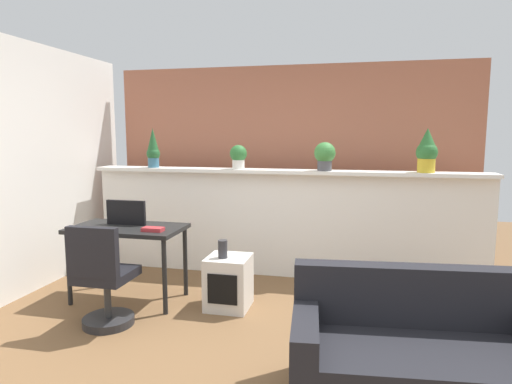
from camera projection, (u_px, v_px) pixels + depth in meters
ground_plane at (236, 358)px, 3.28m from camera, size 12.00×12.00×0.00m
divider_wall at (282, 224)px, 5.13m from camera, size 4.54×0.16×1.21m
plant_shelf at (282, 171)px, 5.01m from camera, size 4.54×0.30×0.04m
brick_wall_behind at (290, 166)px, 5.62m from camera, size 4.54×0.10×2.50m
potted_plant_0 at (153, 149)px, 5.29m from camera, size 0.16×0.16×0.47m
potted_plant_1 at (238, 156)px, 5.10m from camera, size 0.20×0.20×0.28m
potted_plant_2 at (325, 155)px, 4.84m from camera, size 0.24×0.24×0.32m
potted_plant_3 at (427, 150)px, 4.62m from camera, size 0.22×0.22×0.47m
desk at (128, 235)px, 4.33m from camera, size 1.10×0.60×0.75m
tv_monitor at (126, 213)px, 4.39m from camera, size 0.41×0.04×0.25m
office_chair at (103, 284)px, 3.74m from camera, size 0.44×0.45×0.91m
side_cube_shelf at (228, 282)px, 4.19m from camera, size 0.40×0.41×0.50m
vase_on_shelf at (223, 249)px, 4.11m from camera, size 0.09×0.09×0.17m
book_on_desk at (153, 229)px, 4.11m from camera, size 0.20×0.11×0.04m
couch at (420, 360)px, 2.69m from camera, size 1.63×0.91×0.80m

